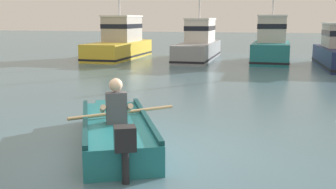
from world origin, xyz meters
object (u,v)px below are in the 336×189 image
(rowboat_with_person, at_px, (116,130))
(moored_boat_yellow, at_px, (120,42))
(moored_boat_grey, at_px, (199,44))
(moored_boat_teal, at_px, (271,45))

(rowboat_with_person, bearing_deg, moored_boat_yellow, 111.37)
(rowboat_with_person, bearing_deg, moored_boat_grey, 95.42)
(moored_boat_yellow, distance_m, moored_boat_teal, 8.11)
(moored_boat_teal, bearing_deg, rowboat_with_person, -99.03)
(moored_boat_grey, bearing_deg, rowboat_with_person, -84.58)
(moored_boat_grey, relative_size, moored_boat_teal, 1.43)
(rowboat_with_person, distance_m, moored_boat_grey, 15.33)
(rowboat_with_person, xyz_separation_m, moored_boat_yellow, (-5.78, 14.77, 0.60))
(rowboat_with_person, xyz_separation_m, moored_boat_teal, (2.33, 14.67, 0.61))
(moored_boat_yellow, relative_size, moored_boat_grey, 0.92)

